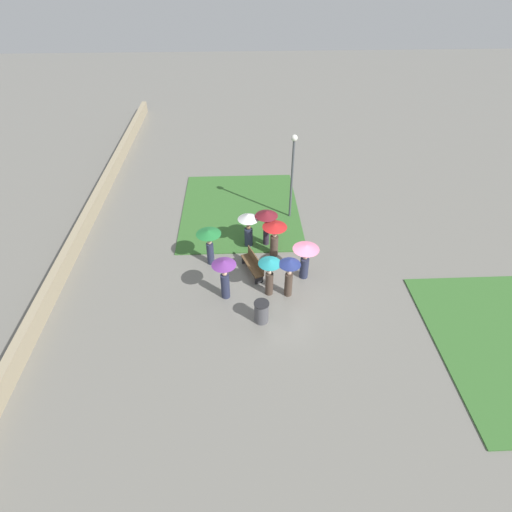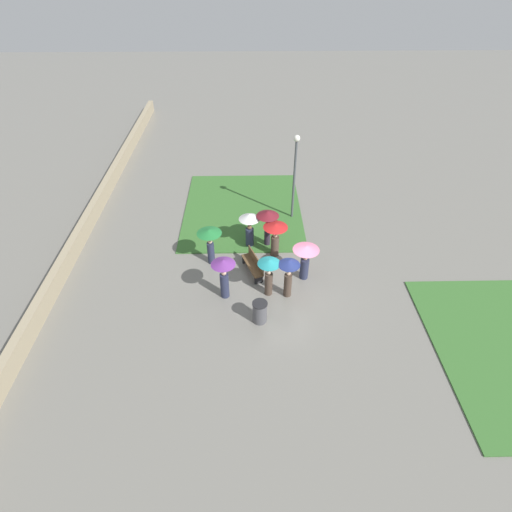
% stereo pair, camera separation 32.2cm
% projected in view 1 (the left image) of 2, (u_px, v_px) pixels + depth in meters
% --- Properties ---
extents(ground_plane, '(90.00, 90.00, 0.00)m').
position_uv_depth(ground_plane, '(284.00, 285.00, 17.53)').
color(ground_plane, slate).
extents(lawn_patch_near, '(7.84, 6.42, 0.06)m').
position_uv_depth(lawn_patch_near, '(240.00, 209.00, 22.31)').
color(lawn_patch_near, '#386B2D').
rests_on(lawn_patch_near, ground_plane).
extents(parapet_wall, '(45.00, 0.35, 0.86)m').
position_uv_depth(parapet_wall, '(54.00, 285.00, 16.93)').
color(parapet_wall, tan).
rests_on(parapet_wall, ground_plane).
extents(park_bench, '(1.76, 1.00, 0.90)m').
position_uv_depth(park_bench, '(253.00, 264.00, 17.93)').
color(park_bench, brown).
rests_on(park_bench, ground_plane).
extents(lamp_post, '(0.32, 0.32, 4.63)m').
position_uv_depth(lamp_post, '(293.00, 167.00, 19.93)').
color(lamp_post, '#474C51').
rests_on(lamp_post, ground_plane).
extents(trash_bin, '(0.61, 0.61, 0.97)m').
position_uv_depth(trash_bin, '(261.00, 312.00, 15.65)').
color(trash_bin, '#4C4C51').
rests_on(trash_bin, ground_plane).
extents(crowd_person_green, '(1.13, 1.13, 1.87)m').
position_uv_depth(crowd_person_green, '(209.00, 239.00, 17.87)').
color(crowd_person_green, '#282D47').
rests_on(crowd_person_green, ground_plane).
extents(crowd_person_maroon, '(1.08, 1.08, 1.97)m').
position_uv_depth(crowd_person_maroon, '(266.00, 219.00, 18.88)').
color(crowd_person_maroon, '#2D2333').
rests_on(crowd_person_maroon, ground_plane).
extents(crowd_person_pink, '(1.15, 1.15, 1.76)m').
position_uv_depth(crowd_person_pink, '(305.00, 255.00, 17.21)').
color(crowd_person_pink, '#282D47').
rests_on(crowd_person_pink, ground_plane).
extents(crowd_person_purple, '(1.00, 1.00, 1.97)m').
position_uv_depth(crowd_person_purple, '(224.00, 273.00, 16.18)').
color(crowd_person_purple, '#282D47').
rests_on(crowd_person_purple, ground_plane).
extents(crowd_person_navy, '(0.91, 0.91, 1.92)m').
position_uv_depth(crowd_person_navy, '(289.00, 271.00, 16.27)').
color(crowd_person_navy, '#47382D').
rests_on(crowd_person_navy, ground_plane).
extents(crowd_person_teal, '(0.95, 0.95, 1.85)m').
position_uv_depth(crowd_person_teal, '(270.00, 271.00, 16.38)').
color(crowd_person_teal, '#47382D').
rests_on(crowd_person_teal, ground_plane).
extents(crowd_person_red, '(1.14, 1.14, 1.80)m').
position_uv_depth(crowd_person_red, '(274.00, 234.00, 18.43)').
color(crowd_person_red, '#47382D').
rests_on(crowd_person_red, ground_plane).
extents(crowd_person_white, '(1.01, 1.01, 1.84)m').
position_uv_depth(crowd_person_white, '(248.00, 224.00, 18.98)').
color(crowd_person_white, '#282D47').
rests_on(crowd_person_white, ground_plane).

